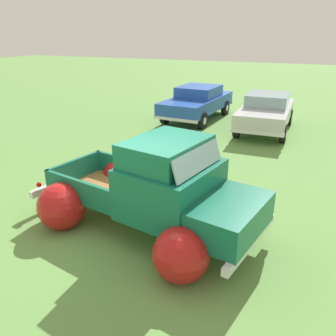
% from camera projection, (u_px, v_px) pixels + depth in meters
% --- Properties ---
extents(ground_plane, '(80.00, 80.00, 0.00)m').
position_uv_depth(ground_plane, '(144.00, 225.00, 7.03)').
color(ground_plane, '#609347').
extents(vintage_pickup_truck, '(4.90, 3.44, 1.96)m').
position_uv_depth(vintage_pickup_truck, '(159.00, 197.00, 6.55)').
color(vintage_pickup_truck, black).
rests_on(vintage_pickup_truck, ground).
extents(show_car_0, '(2.21, 4.55, 1.43)m').
position_uv_depth(show_car_0, '(197.00, 101.00, 15.22)').
color(show_car_0, black).
rests_on(show_car_0, ground).
extents(show_car_1, '(1.88, 4.21, 1.43)m').
position_uv_depth(show_car_1, '(266.00, 111.00, 13.43)').
color(show_car_1, black).
rests_on(show_car_1, ground).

